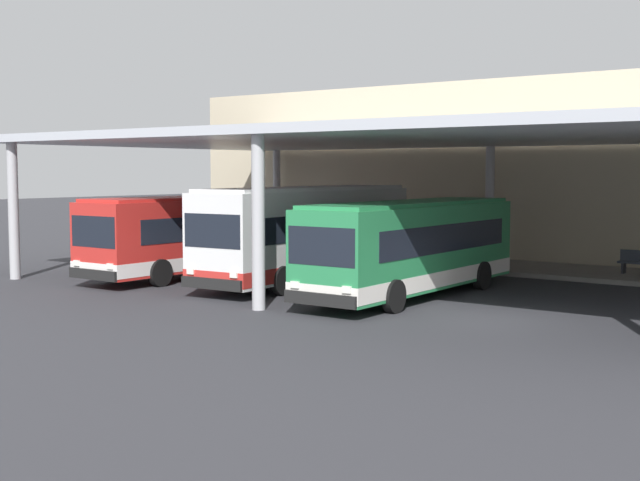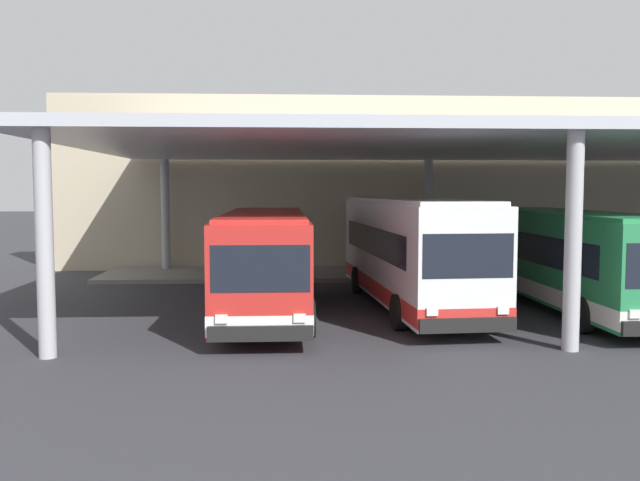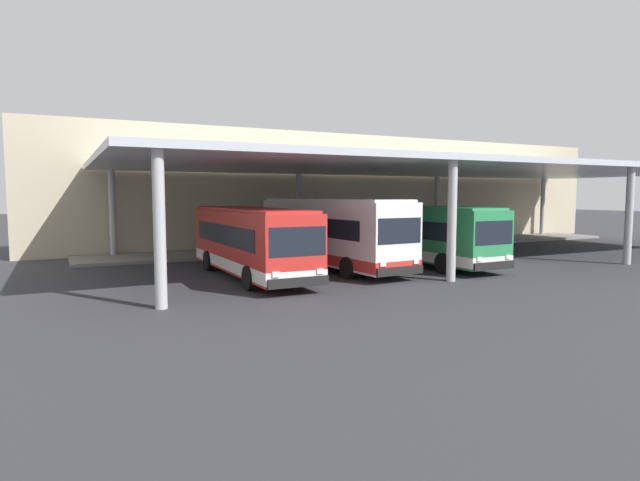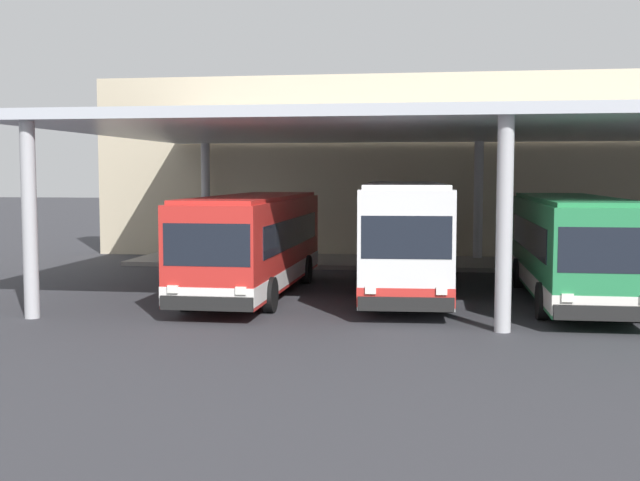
{
  "view_description": "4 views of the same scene",
  "coord_description": "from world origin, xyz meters",
  "px_view_note": "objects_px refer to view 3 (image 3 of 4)",
  "views": [
    {
      "loc": [
        10.4,
        -21.93,
        4.19
      ],
      "look_at": [
        -7.76,
        2.79,
        1.67
      ],
      "focal_mm": 47.98,
      "sensor_mm": 36.0,
      "label": 1
    },
    {
      "loc": [
        -13.09,
        -18.12,
        3.89
      ],
      "look_at": [
        -11.82,
        4.4,
        2.15
      ],
      "focal_mm": 37.83,
      "sensor_mm": 36.0,
      "label": 2
    },
    {
      "loc": [
        -21.48,
        -20.06,
        3.77
      ],
      "look_at": [
        -10.16,
        2.32,
        1.57
      ],
      "focal_mm": 29.21,
      "sensor_mm": 36.0,
      "label": 3
    },
    {
      "loc": [
        -7.58,
        -22.51,
        3.87
      ],
      "look_at": [
        -11.83,
        4.85,
        1.57
      ],
      "focal_mm": 45.45,
      "sensor_mm": 36.0,
      "label": 4
    }
  ],
  "objects_px": {
    "bus_nearest_bay": "(251,241)",
    "bus_middle_bay": "(421,234)",
    "bus_second_bay": "(331,232)",
    "bench_waiting": "(397,237)",
    "trash_bin": "(437,235)"
  },
  "relations": [
    {
      "from": "bus_nearest_bay",
      "to": "bench_waiting",
      "type": "xyz_separation_m",
      "value": [
        14.67,
        9.29,
        -0.99
      ]
    },
    {
      "from": "bus_nearest_bay",
      "to": "trash_bin",
      "type": "distance_m",
      "value": 20.49
    },
    {
      "from": "bus_middle_bay",
      "to": "bus_second_bay",
      "type": "bearing_deg",
      "value": 168.76
    },
    {
      "from": "bench_waiting",
      "to": "trash_bin",
      "type": "height_order",
      "value": "trash_bin"
    },
    {
      "from": "bench_waiting",
      "to": "trash_bin",
      "type": "xyz_separation_m",
      "value": [
        3.64,
        -0.15,
        0.01
      ]
    },
    {
      "from": "bus_middle_bay",
      "to": "bench_waiting",
      "type": "bearing_deg",
      "value": 62.02
    },
    {
      "from": "bus_nearest_bay",
      "to": "bus_middle_bay",
      "type": "xyz_separation_m",
      "value": [
        9.78,
        0.06,
        0.0
      ]
    },
    {
      "from": "bus_middle_bay",
      "to": "bench_waiting",
      "type": "relative_size",
      "value": 5.87
    },
    {
      "from": "bus_middle_bay",
      "to": "bench_waiting",
      "type": "distance_m",
      "value": 10.49
    },
    {
      "from": "bus_middle_bay",
      "to": "bus_nearest_bay",
      "type": "bearing_deg",
      "value": -179.63
    },
    {
      "from": "bus_nearest_bay",
      "to": "bench_waiting",
      "type": "relative_size",
      "value": 5.86
    },
    {
      "from": "bus_second_bay",
      "to": "bench_waiting",
      "type": "distance_m",
      "value": 12.96
    },
    {
      "from": "bus_nearest_bay",
      "to": "bus_middle_bay",
      "type": "distance_m",
      "value": 9.78
    },
    {
      "from": "bus_nearest_bay",
      "to": "trash_bin",
      "type": "height_order",
      "value": "bus_nearest_bay"
    },
    {
      "from": "bus_second_bay",
      "to": "trash_bin",
      "type": "xyz_separation_m",
      "value": [
        13.6,
        8.07,
        -1.16
      ]
    }
  ]
}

